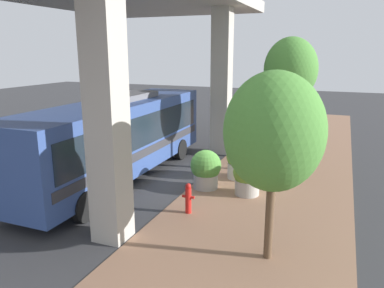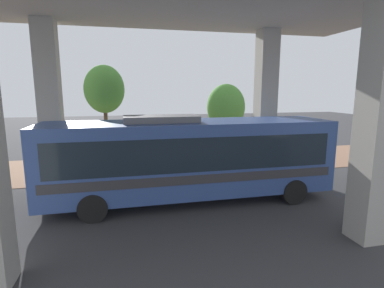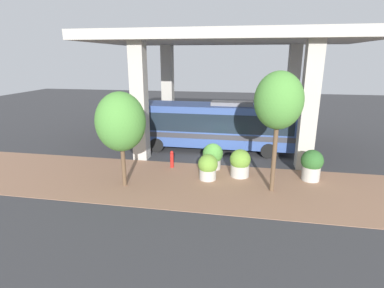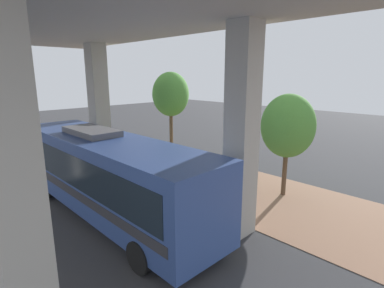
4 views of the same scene
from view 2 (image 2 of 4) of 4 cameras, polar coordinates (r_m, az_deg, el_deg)
name	(u,v)px [view 2 (image 2 of 4)]	position (r m, az deg, el deg)	size (l,w,h in m)	color
ground_plane	(166,179)	(15.35, -4.98, -6.65)	(80.00, 80.00, 0.00)	#38383A
sidewalk_strip	(159,165)	(18.22, -6.29, -3.93)	(6.00, 40.00, 0.02)	#936B51
overpass	(179,17)	(11.02, -2.46, 23.09)	(9.40, 18.10, 7.95)	#ADA89E
bus	(190,155)	(11.90, -0.43, -2.15)	(2.78, 11.25, 3.49)	#334C8C
fire_hydrant	(212,162)	(16.58, 3.83, -3.45)	(0.42, 0.20, 1.05)	red
planter_front	(137,159)	(16.51, -10.43, -2.77)	(1.14, 1.14, 1.56)	#ADA89E
planter_middle	(166,155)	(17.39, -4.94, -2.19)	(1.07, 1.07, 1.42)	#ADA89E
planter_back	(169,161)	(15.75, -4.37, -3.24)	(1.20, 1.20, 1.54)	#ADA89E
planter_extra	(62,161)	(16.66, -23.52, -2.95)	(1.16, 1.16, 1.70)	#ADA89E
street_tree_near	(104,90)	(17.76, -16.36, 9.90)	(2.23, 2.23, 5.84)	brown
street_tree_far	(226,107)	(19.53, 6.47, 6.97)	(2.45, 2.45, 4.84)	brown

